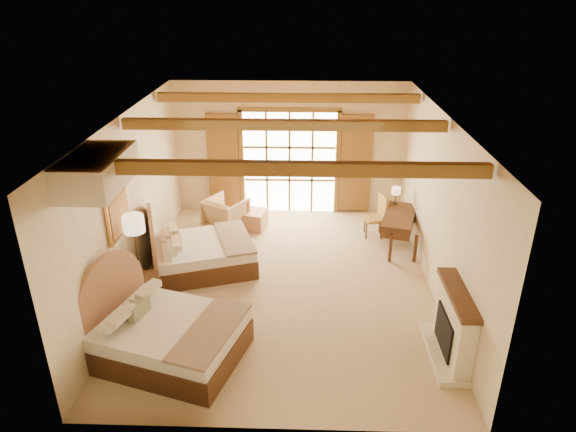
{
  "coord_description": "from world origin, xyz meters",
  "views": [
    {
      "loc": [
        0.34,
        -8.36,
        5.22
      ],
      "look_at": [
        0.07,
        0.2,
        1.33
      ],
      "focal_mm": 32.0,
      "sensor_mm": 36.0,
      "label": 1
    }
  ],
  "objects_px": {
    "bed_near": "(159,333)",
    "nightstand": "(140,293)",
    "bed_far": "(195,251)",
    "armchair": "(226,214)",
    "desk": "(398,229)"
  },
  "relations": [
    {
      "from": "nightstand",
      "to": "bed_near",
      "type": "bearing_deg",
      "value": -61.85
    },
    {
      "from": "bed_near",
      "to": "nightstand",
      "type": "height_order",
      "value": "bed_near"
    },
    {
      "from": "bed_near",
      "to": "armchair",
      "type": "distance_m",
      "value": 4.47
    },
    {
      "from": "bed_near",
      "to": "bed_far",
      "type": "height_order",
      "value": "bed_near"
    },
    {
      "from": "armchair",
      "to": "desk",
      "type": "relative_size",
      "value": 0.56
    },
    {
      "from": "armchair",
      "to": "nightstand",
      "type": "bearing_deg",
      "value": 102.65
    },
    {
      "from": "bed_far",
      "to": "armchair",
      "type": "bearing_deg",
      "value": 60.4
    },
    {
      "from": "armchair",
      "to": "desk",
      "type": "bearing_deg",
      "value": -160.32
    },
    {
      "from": "bed_far",
      "to": "desk",
      "type": "bearing_deg",
      "value": -4.03
    },
    {
      "from": "bed_far",
      "to": "desk",
      "type": "relative_size",
      "value": 1.56
    },
    {
      "from": "desk",
      "to": "armchair",
      "type": "bearing_deg",
      "value": -174.58
    },
    {
      "from": "bed_near",
      "to": "armchair",
      "type": "relative_size",
      "value": 2.95
    },
    {
      "from": "bed_near",
      "to": "nightstand",
      "type": "distance_m",
      "value": 1.4
    },
    {
      "from": "armchair",
      "to": "desk",
      "type": "height_order",
      "value": "armchair"
    },
    {
      "from": "bed_far",
      "to": "nightstand",
      "type": "height_order",
      "value": "bed_far"
    }
  ]
}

